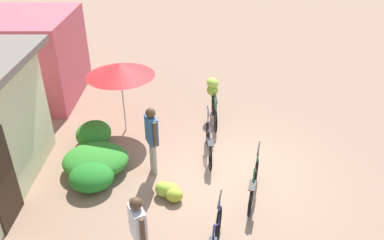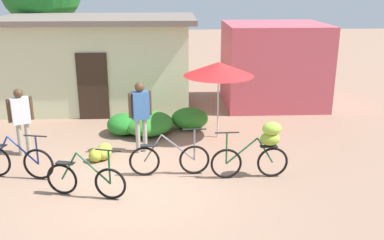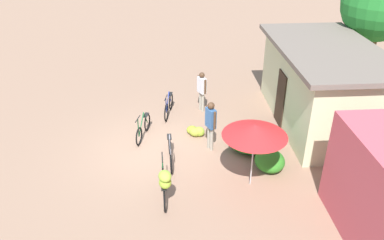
# 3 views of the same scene
# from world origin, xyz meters

# --- Properties ---
(ground_plane) EXTENTS (60.00, 60.00, 0.00)m
(ground_plane) POSITION_xyz_m (0.00, 0.00, 0.00)
(ground_plane) COLOR #94715B
(building_low) EXTENTS (6.18, 3.44, 2.92)m
(building_low) POSITION_xyz_m (-1.50, 6.08, 1.48)
(building_low) COLOR beige
(building_low) RESTS_ON ground
(tree_behind_building) EXTENTS (3.03, 3.03, 5.34)m
(tree_behind_building) POSITION_xyz_m (-3.96, 8.95, 3.79)
(tree_behind_building) COLOR brown
(tree_behind_building) RESTS_ON ground
(hedge_bush_front_left) EXTENTS (0.91, 1.01, 0.55)m
(hedge_bush_front_left) POSITION_xyz_m (-0.48, 3.20, 0.28)
(hedge_bush_front_left) COLOR #247925
(hedge_bush_front_left) RESTS_ON ground
(hedge_bush_front_right) EXTENTS (1.38, 1.57, 0.56)m
(hedge_bush_front_right) POSITION_xyz_m (0.17, 3.25, 0.28)
(hedge_bush_front_right) COLOR #308529
(hedge_bush_front_right) RESTS_ON ground
(hedge_bush_mid) EXTENTS (1.04, 0.92, 0.60)m
(hedge_bush_mid) POSITION_xyz_m (1.33, 3.55, 0.30)
(hedge_bush_mid) COLOR #2E7D24
(hedge_bush_mid) RESTS_ON ground
(market_umbrella) EXTENTS (1.81, 1.81, 2.02)m
(market_umbrella) POSITION_xyz_m (2.03, 2.82, 1.84)
(market_umbrella) COLOR beige
(market_umbrella) RESTS_ON ground
(bicycle_leftmost) EXTENTS (1.62, 0.38, 0.98)m
(bicycle_leftmost) POSITION_xyz_m (-2.44, 0.52, 0.37)
(bicycle_leftmost) COLOR black
(bicycle_leftmost) RESTS_ON ground
(bicycle_near_pile) EXTENTS (1.59, 0.46, 1.01)m
(bicycle_near_pile) POSITION_xyz_m (-0.84, -0.40, 0.35)
(bicycle_near_pile) COLOR black
(bicycle_near_pile) RESTS_ON ground
(bicycle_center_loaded) EXTENTS (1.72, 0.15, 1.03)m
(bicycle_center_loaded) POSITION_xyz_m (0.76, 0.51, 0.36)
(bicycle_center_loaded) COLOR black
(bicycle_center_loaded) RESTS_ON ground
(bicycle_by_shop) EXTENTS (1.65, 0.43, 1.21)m
(bicycle_by_shop) POSITION_xyz_m (2.70, 0.32, 0.73)
(bicycle_by_shop) COLOR black
(bicycle_by_shop) RESTS_ON ground
(banana_pile_on_ground) EXTENTS (0.60, 0.72, 0.35)m
(banana_pile_on_ground) POSITION_xyz_m (-0.82, 1.44, 0.16)
(banana_pile_on_ground) COLOR #96A82C
(banana_pile_on_ground) RESTS_ON ground
(person_vendor) EXTENTS (0.53, 0.36, 1.62)m
(person_vendor) POSITION_xyz_m (-2.70, 1.82, 0.99)
(person_vendor) COLOR gray
(person_vendor) RESTS_ON ground
(person_bystander) EXTENTS (0.54, 0.34, 1.74)m
(person_bystander) POSITION_xyz_m (0.08, 1.85, 1.07)
(person_bystander) COLOR gray
(person_bystander) RESTS_ON ground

